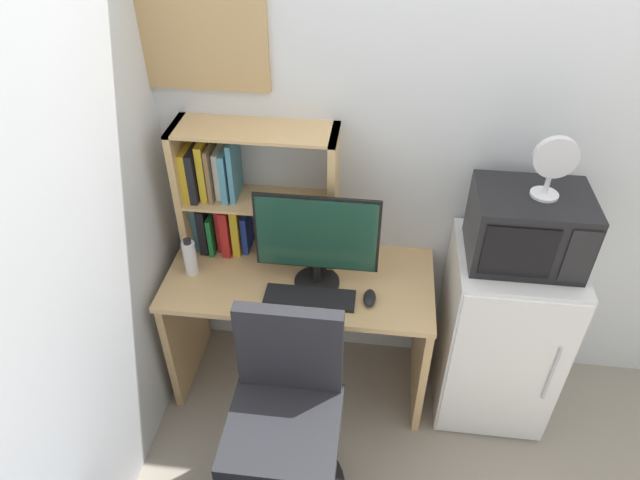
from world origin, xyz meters
name	(u,v)px	position (x,y,z in m)	size (l,w,h in m)	color
wall_back	(617,154)	(0.40, 0.02, 1.30)	(6.40, 0.04, 2.60)	silver
desk	(300,311)	(-0.93, -0.29, 0.51)	(1.24, 0.57, 0.73)	tan
hutch_bookshelf	(235,193)	(-1.25, -0.11, 1.06)	(0.72, 0.24, 0.66)	tan
monitor	(317,239)	(-0.84, -0.31, 0.99)	(0.54, 0.21, 0.47)	black
keyboard	(310,298)	(-0.86, -0.43, 0.74)	(0.40, 0.13, 0.02)	black
computer_mouse	(370,298)	(-0.60, -0.41, 0.75)	(0.06, 0.11, 0.04)	black
water_bottle	(190,257)	(-1.43, -0.31, 0.82)	(0.06, 0.06, 0.19)	silver
mini_fridge	(498,333)	(0.03, -0.28, 0.47)	(0.52, 0.53, 0.94)	white
microwave	(528,227)	(0.03, -0.27, 1.10)	(0.46, 0.36, 0.31)	black
desk_fan	(554,164)	(0.05, -0.28, 1.40)	(0.17, 0.11, 0.26)	silver
desk_chair	(286,426)	(-0.90, -0.86, 0.41)	(0.53, 0.53, 0.94)	black
wall_corkboard	(186,37)	(-1.41, -0.01, 1.73)	(0.68, 0.02, 0.44)	tan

